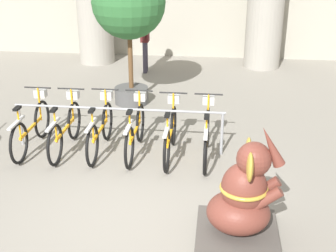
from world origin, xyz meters
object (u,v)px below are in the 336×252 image
at_px(bicycle_4, 170,133).
at_px(elephant_statue, 243,201).
at_px(bicycle_2, 101,129).
at_px(person_pedestrian, 145,34).
at_px(bicycle_3, 135,130).
at_px(potted_tree, 129,7).
at_px(bicycle_5, 207,135).
at_px(bicycle_1, 66,128).
at_px(bicycle_0, 32,126).

relative_size(bicycle_4, elephant_statue, 1.14).
distance_m(bicycle_2, elephant_statue, 3.22).
relative_size(bicycle_2, person_pedestrian, 1.03).
height_order(bicycle_3, potted_tree, potted_tree).
bearing_deg(potted_tree, bicycle_3, -77.89).
distance_m(bicycle_3, bicycle_5, 1.21).
xyz_separation_m(bicycle_1, potted_tree, (0.69, 2.46, 1.67)).
distance_m(bicycle_0, bicycle_5, 3.02).
relative_size(bicycle_0, bicycle_2, 1.00).
bearing_deg(person_pedestrian, bicycle_5, -69.86).
relative_size(bicycle_1, elephant_statue, 1.14).
bearing_deg(bicycle_4, bicycle_2, 177.17).
bearing_deg(elephant_statue, bicycle_2, 135.96).
bearing_deg(bicycle_0, bicycle_2, 1.77).
height_order(bicycle_2, potted_tree, potted_tree).
distance_m(bicycle_1, person_pedestrian, 4.95).
height_order(bicycle_0, elephant_statue, elephant_statue).
xyz_separation_m(bicycle_4, person_pedestrian, (-1.19, 4.90, 0.61)).
bearing_deg(elephant_statue, potted_tree, 115.59).
relative_size(bicycle_1, bicycle_2, 1.00).
distance_m(person_pedestrian, potted_tree, 2.64).
xyz_separation_m(bicycle_3, elephant_statue, (1.71, -2.23, 0.12)).
bearing_deg(elephant_statue, bicycle_3, 127.45).
relative_size(bicycle_2, bicycle_5, 1.00).
bearing_deg(bicycle_5, bicycle_1, 179.36).
height_order(bicycle_5, potted_tree, potted_tree).
bearing_deg(person_pedestrian, elephant_statue, -71.98).
distance_m(bicycle_0, person_pedestrian, 5.06).
height_order(bicycle_2, person_pedestrian, person_pedestrian).
xyz_separation_m(bicycle_5, elephant_statue, (0.50, -2.17, 0.12)).
bearing_deg(bicycle_4, bicycle_3, 174.73).
bearing_deg(bicycle_1, bicycle_5, -0.64).
distance_m(bicycle_4, potted_tree, 3.20).
relative_size(bicycle_0, bicycle_5, 1.00).
height_order(bicycle_2, bicycle_3, same).
bearing_deg(bicycle_3, bicycle_4, -5.27).
xyz_separation_m(bicycle_2, elephant_statue, (2.31, -2.24, 0.12)).
relative_size(bicycle_4, person_pedestrian, 1.03).
relative_size(bicycle_3, bicycle_4, 1.00).
bearing_deg(bicycle_5, bicycle_2, 178.00).
height_order(bicycle_3, elephant_statue, elephant_statue).
relative_size(bicycle_3, elephant_statue, 1.14).
bearing_deg(bicycle_2, elephant_statue, -44.04).
xyz_separation_m(bicycle_1, elephant_statue, (2.92, -2.20, 0.12)).
height_order(bicycle_1, person_pedestrian, person_pedestrian).
bearing_deg(elephant_statue, bicycle_4, 116.95).
bearing_deg(person_pedestrian, bicycle_2, -90.15).
relative_size(bicycle_2, elephant_statue, 1.14).
xyz_separation_m(elephant_statue, person_pedestrian, (-2.30, 7.08, 0.50)).
bearing_deg(potted_tree, bicycle_0, -117.69).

